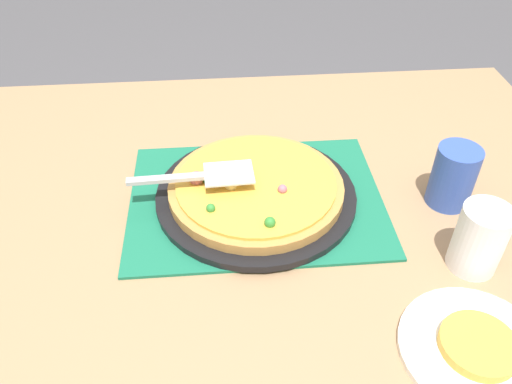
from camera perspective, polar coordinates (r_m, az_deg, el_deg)
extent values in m
cube|color=#9E7A56|center=(1.00, 0.00, -1.54)|extent=(1.40, 1.00, 0.03)
cube|color=#9E7A56|center=(1.67, -23.78, -2.24)|extent=(0.07, 0.07, 0.72)
cube|color=#9E7A56|center=(1.72, 20.45, 0.11)|extent=(0.07, 0.07, 0.72)
cube|color=#196B4C|center=(0.98, 0.00, -0.76)|extent=(0.48, 0.36, 0.01)
cylinder|color=black|center=(0.98, 0.00, -0.31)|extent=(0.38, 0.38, 0.01)
cylinder|color=#B78442|center=(0.97, 0.00, 0.45)|extent=(0.33, 0.33, 0.02)
cylinder|color=gold|center=(0.96, 0.00, 1.05)|extent=(0.30, 0.30, 0.01)
sphere|color=#338433|center=(0.87, 1.56, -3.39)|extent=(0.02, 0.02, 0.02)
sphere|color=#338433|center=(0.90, -5.06, -1.80)|extent=(0.02, 0.02, 0.02)
sphere|color=#B76675|center=(0.93, 2.97, 0.33)|extent=(0.02, 0.02, 0.02)
sphere|color=#B76675|center=(0.96, -6.64, 1.53)|extent=(0.03, 0.03, 0.03)
sphere|color=#E5CC7F|center=(0.94, -2.81, 0.88)|extent=(0.02, 0.02, 0.02)
sphere|color=#338433|center=(0.96, -5.41, 1.34)|extent=(0.02, 0.02, 0.02)
cylinder|color=white|center=(0.82, 23.29, -15.87)|extent=(0.22, 0.22, 0.01)
cylinder|color=gold|center=(0.81, 23.53, -15.34)|extent=(0.11, 0.11, 0.02)
cylinder|color=white|center=(0.90, 23.60, -4.81)|extent=(0.08, 0.08, 0.12)
cylinder|color=#3351AD|center=(1.01, 21.09, 1.62)|extent=(0.08, 0.08, 0.12)
cube|color=silver|center=(0.94, -3.03, 2.02)|extent=(0.09, 0.07, 0.00)
cube|color=#B2B2B7|center=(0.94, -10.04, 1.45)|extent=(0.14, 0.02, 0.01)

